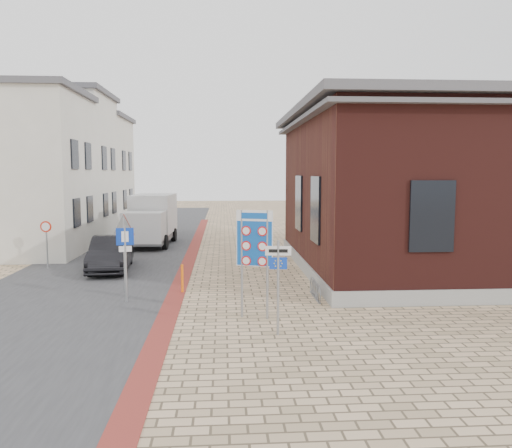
{
  "coord_description": "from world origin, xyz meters",
  "views": [
    {
      "loc": [
        -0.37,
        -13.82,
        4.13
      ],
      "look_at": [
        0.86,
        4.85,
        2.2
      ],
      "focal_mm": 35.0,
      "sensor_mm": 36.0,
      "label": 1
    }
  ],
  "objects_px": {
    "box_truck": "(151,219)",
    "border_sign": "(255,240)",
    "bollard": "(182,279)",
    "sedan": "(111,253)",
    "essen_sign": "(278,273)",
    "parking_sign": "(125,250)"
  },
  "relations": [
    {
      "from": "box_truck",
      "to": "border_sign",
      "type": "bearing_deg",
      "value": -68.59
    },
    {
      "from": "sedan",
      "to": "bollard",
      "type": "height_order",
      "value": "sedan"
    },
    {
      "from": "parking_sign",
      "to": "bollard",
      "type": "bearing_deg",
      "value": 26.54
    },
    {
      "from": "border_sign",
      "to": "bollard",
      "type": "distance_m",
      "value": 4.27
    },
    {
      "from": "sedan",
      "to": "box_truck",
      "type": "xyz_separation_m",
      "value": [
        0.66,
        7.45,
        0.76
      ]
    },
    {
      "from": "parking_sign",
      "to": "bollard",
      "type": "distance_m",
      "value": 2.37
    },
    {
      "from": "border_sign",
      "to": "parking_sign",
      "type": "bearing_deg",
      "value": 172.16
    },
    {
      "from": "sedan",
      "to": "bollard",
      "type": "distance_m",
      "value": 5.38
    },
    {
      "from": "essen_sign",
      "to": "parking_sign",
      "type": "height_order",
      "value": "parking_sign"
    },
    {
      "from": "essen_sign",
      "to": "bollard",
      "type": "relative_size",
      "value": 2.46
    },
    {
      "from": "bollard",
      "to": "box_truck",
      "type": "bearing_deg",
      "value": 102.94
    },
    {
      "from": "sedan",
      "to": "bollard",
      "type": "bearing_deg",
      "value": -57.04
    },
    {
      "from": "bollard",
      "to": "border_sign",
      "type": "bearing_deg",
      "value": -53.89
    },
    {
      "from": "sedan",
      "to": "border_sign",
      "type": "xyz_separation_m",
      "value": [
        5.64,
        -7.36,
        1.51
      ]
    },
    {
      "from": "sedan",
      "to": "bollard",
      "type": "xyz_separation_m",
      "value": [
        3.34,
        -4.21,
        -0.23
      ]
    },
    {
      "from": "border_sign",
      "to": "bollard",
      "type": "relative_size",
      "value": 3.12
    },
    {
      "from": "box_truck",
      "to": "parking_sign",
      "type": "distance_m",
      "value": 12.9
    },
    {
      "from": "essen_sign",
      "to": "sedan",
      "type": "bearing_deg",
      "value": 129.9
    },
    {
      "from": "essen_sign",
      "to": "border_sign",
      "type": "bearing_deg",
      "value": 113.26
    },
    {
      "from": "sedan",
      "to": "box_truck",
      "type": "height_order",
      "value": "box_truck"
    },
    {
      "from": "sedan",
      "to": "box_truck",
      "type": "bearing_deg",
      "value": 79.48
    },
    {
      "from": "border_sign",
      "to": "bollard",
      "type": "xyz_separation_m",
      "value": [
        -2.3,
        3.15,
        -1.74
      ]
    }
  ]
}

